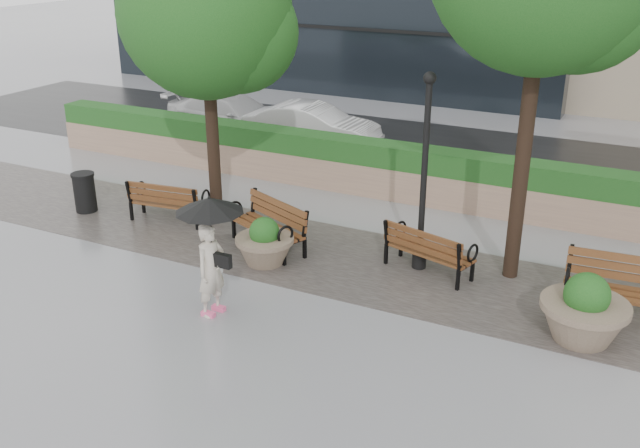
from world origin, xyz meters
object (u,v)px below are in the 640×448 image
at_px(bench_1, 268,235).
at_px(car_left, 233,116).
at_px(bench_2, 428,260).
at_px(planter_left, 265,246).
at_px(car_right, 312,127).
at_px(pedestrian, 211,245).
at_px(bench_0, 169,210).
at_px(lamppost, 423,187).
at_px(planter_right, 584,315).
at_px(trash_bin, 85,193).
at_px(bench_3, 625,303).

relative_size(bench_1, car_left, 0.44).
distance_m(bench_2, car_left, 11.22).
bearing_deg(planter_left, bench_2, 18.93).
bearing_deg(car_right, bench_1, -163.62).
distance_m(car_left, pedestrian, 11.71).
distance_m(bench_0, pedestrian, 4.65).
distance_m(planter_left, lamppost, 3.34).
height_order(planter_right, trash_bin, planter_right).
bearing_deg(planter_left, bench_3, 6.93).
bearing_deg(car_right, bench_0, 174.42).
relative_size(bench_1, bench_2, 1.07).
distance_m(bench_0, bench_2, 6.17).
height_order(planter_right, pedestrian, pedestrian).
distance_m(car_left, car_right, 2.97).
bearing_deg(bench_3, car_right, 139.67).
xyz_separation_m(planter_left, lamppost, (2.83, 1.19, 1.32)).
xyz_separation_m(bench_0, bench_1, (2.79, -0.26, 0.02)).
relative_size(planter_left, trash_bin, 1.30).
xyz_separation_m(planter_left, car_right, (-2.89, 7.71, 0.30)).
height_order(bench_1, car_right, car_right).
height_order(bench_2, pedestrian, pedestrian).
bearing_deg(bench_2, bench_3, -167.72).
bearing_deg(planter_left, trash_bin, 173.77).
height_order(bench_2, trash_bin, bench_2).
xyz_separation_m(bench_2, pedestrian, (-2.82, -3.17, 1.02)).
bearing_deg(car_right, trash_bin, 157.76).
height_order(trash_bin, car_left, car_left).
distance_m(trash_bin, lamppost, 8.23).
distance_m(bench_1, bench_2, 3.40).
xyz_separation_m(bench_0, bench_2, (6.17, 0.10, -0.00)).
distance_m(bench_3, car_right, 11.77).
bearing_deg(planter_right, trash_bin, 176.13).
height_order(bench_0, planter_left, planter_left).
bearing_deg(lamppost, planter_right, -23.03).
bearing_deg(bench_3, bench_0, 174.80).
bearing_deg(car_right, car_left, 83.47).
relative_size(bench_3, trash_bin, 2.34).
relative_size(bench_2, lamppost, 0.49).
distance_m(bench_2, planter_left, 3.23).
bearing_deg(planter_right, bench_1, 172.22).
relative_size(bench_2, planter_right, 1.33).
distance_m(bench_3, pedestrian, 7.11).
relative_size(bench_3, planter_right, 1.49).
relative_size(bench_2, car_left, 0.41).
height_order(bench_3, trash_bin, bench_3).
bearing_deg(trash_bin, bench_0, 9.57).
relative_size(bench_2, planter_left, 1.61).
xyz_separation_m(bench_0, planter_left, (3.11, -0.94, 0.10)).
xyz_separation_m(bench_1, planter_left, (0.32, -0.68, 0.08)).
bearing_deg(bench_0, bench_1, 167.65).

